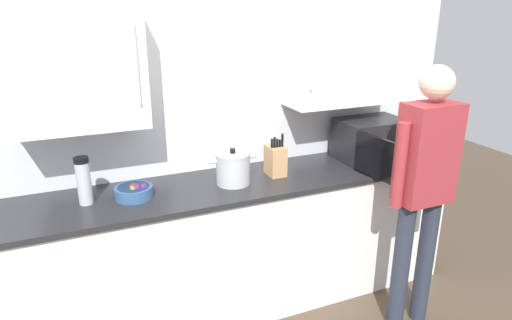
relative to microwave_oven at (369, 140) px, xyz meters
The scene contains 8 objects.
back_wall_tiled 1.20m from the microwave_oven, 166.27° to the left, with size 3.78×0.44×2.83m.
counter_unit 1.27m from the microwave_oven, behind, with size 3.25×0.62×0.95m.
microwave_oven is the anchor object (origin of this frame).
thermos_flask 2.00m from the microwave_oven, behind, with size 0.09×0.09×0.29m.
fruit_bowl 1.73m from the microwave_oven, behind, with size 0.23×0.23×0.10m.
stock_pot 1.10m from the microwave_oven, behind, with size 0.32×0.23×0.24m.
knife_block 0.78m from the microwave_oven, behind, with size 0.11×0.15×0.29m.
person_figure 0.67m from the microwave_oven, 97.03° to the right, with size 0.44×0.50×1.74m.
Camera 1 is at (-0.94, -1.72, 2.07)m, focal length 31.62 mm.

